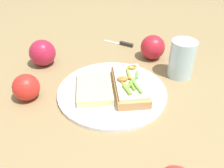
% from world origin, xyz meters
% --- Properties ---
extents(ground_plane, '(2.00, 2.00, 0.00)m').
position_xyz_m(ground_plane, '(0.00, 0.00, 0.00)').
color(ground_plane, '#8F774F').
rests_on(ground_plane, ground).
extents(plate, '(0.30, 0.30, 0.01)m').
position_xyz_m(plate, '(0.00, 0.00, 0.01)').
color(plate, white).
rests_on(plate, ground_plane).
extents(sandwich, '(0.18, 0.09, 0.04)m').
position_xyz_m(sandwich, '(-0.00, 0.05, 0.03)').
color(sandwich, tan).
rests_on(sandwich, plate).
extents(bread_slice_side, '(0.15, 0.10, 0.02)m').
position_xyz_m(bread_slice_side, '(0.00, -0.05, 0.02)').
color(bread_slice_side, beige).
rests_on(bread_slice_side, plate).
extents(apple_0, '(0.11, 0.11, 0.08)m').
position_xyz_m(apple_0, '(-0.17, -0.22, 0.04)').
color(apple_0, '#AA1D39').
rests_on(apple_0, ground_plane).
extents(apple_1, '(0.10, 0.10, 0.08)m').
position_xyz_m(apple_1, '(-0.19, 0.14, 0.04)').
color(apple_1, red).
rests_on(apple_1, ground_plane).
extents(apple_3, '(0.07, 0.07, 0.07)m').
position_xyz_m(apple_3, '(0.01, -0.22, 0.04)').
color(apple_3, red).
rests_on(apple_3, ground_plane).
extents(drinking_glass, '(0.07, 0.07, 0.11)m').
position_xyz_m(drinking_glass, '(-0.08, 0.21, 0.06)').
color(drinking_glass, silver).
rests_on(drinking_glass, ground_plane).
extents(knife, '(0.07, 0.11, 0.01)m').
position_xyz_m(knife, '(-0.30, 0.05, 0.01)').
color(knife, silver).
rests_on(knife, ground_plane).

